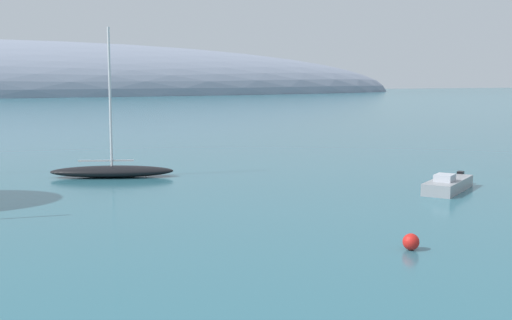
# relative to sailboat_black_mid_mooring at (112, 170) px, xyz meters

# --- Properties ---
(sailboat_black_mid_mooring) EXTENTS (8.36, 4.63, 9.89)m
(sailboat_black_mid_mooring) POSITION_rel_sailboat_black_mid_mooring_xyz_m (0.00, 0.00, 0.00)
(sailboat_black_mid_mooring) COLOR black
(sailboat_black_mid_mooring) RESTS_ON water
(motorboat_grey_foreground) EXTENTS (5.17, 4.31, 1.09)m
(motorboat_grey_foreground) POSITION_rel_sailboat_black_mid_mooring_xyz_m (16.93, -13.42, -0.09)
(motorboat_grey_foreground) COLOR gray
(motorboat_grey_foreground) RESTS_ON water
(mooring_buoy_red) EXTENTS (0.65, 0.65, 0.65)m
(mooring_buoy_red) POSITION_rel_sailboat_black_mid_mooring_xyz_m (6.66, -23.66, -0.15)
(mooring_buoy_red) COLOR red
(mooring_buoy_red) RESTS_ON water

